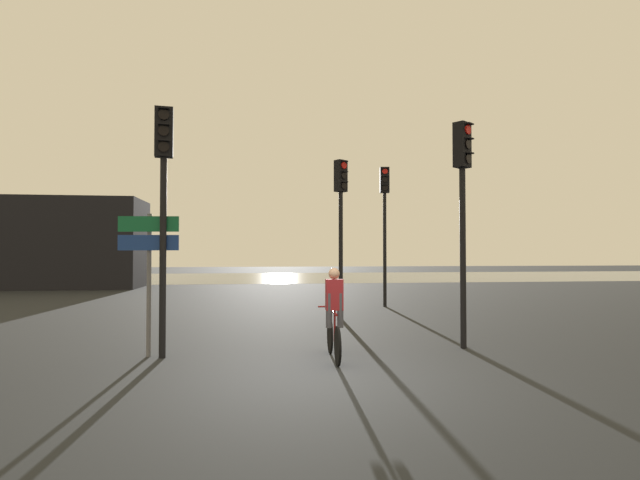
% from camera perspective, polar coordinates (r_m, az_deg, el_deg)
% --- Properties ---
extents(ground_plane, '(120.00, 120.00, 0.00)m').
position_cam_1_polar(ground_plane, '(7.47, 1.11, -16.09)').
color(ground_plane, black).
extents(water_strip, '(80.00, 16.00, 0.01)m').
position_cam_1_polar(water_strip, '(38.33, -5.72, -4.27)').
color(water_strip, slate).
rests_on(water_strip, ground).
extents(distant_building, '(12.03, 4.00, 4.78)m').
position_cam_1_polar(distant_building, '(30.80, -30.66, -0.32)').
color(distant_building, black).
rests_on(distant_building, ground).
extents(traffic_light_center, '(0.40, 0.42, 4.52)m').
position_cam_1_polar(traffic_light_center, '(14.19, 2.40, 3.59)').
color(traffic_light_center, black).
rests_on(traffic_light_center, ground).
extents(traffic_light_far_right, '(0.35, 0.37, 4.90)m').
position_cam_1_polar(traffic_light_far_right, '(17.68, 7.40, 3.38)').
color(traffic_light_far_right, black).
rests_on(traffic_light_far_right, ground).
extents(traffic_light_near_left, '(0.35, 0.37, 4.52)m').
position_cam_1_polar(traffic_light_near_left, '(9.50, -17.45, 6.17)').
color(traffic_light_near_left, black).
rests_on(traffic_light_near_left, ground).
extents(traffic_light_near_right, '(0.40, 0.42, 4.49)m').
position_cam_1_polar(traffic_light_near_right, '(10.38, 15.99, 5.40)').
color(traffic_light_near_right, black).
rests_on(traffic_light_near_right, ground).
extents(direction_sign_post, '(1.10, 0.17, 2.60)m').
position_cam_1_polar(direction_sign_post, '(9.58, -18.99, -1.94)').
color(direction_sign_post, slate).
rests_on(direction_sign_post, ground).
extents(cyclist, '(0.46, 1.71, 1.62)m').
position_cam_1_polar(cyclist, '(8.88, 1.61, -8.37)').
color(cyclist, black).
rests_on(cyclist, ground).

